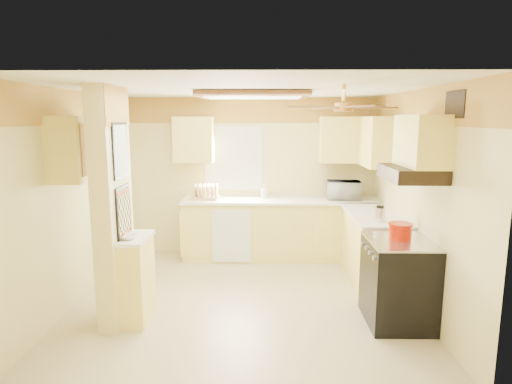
{
  "coord_description": "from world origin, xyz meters",
  "views": [
    {
      "loc": [
        0.23,
        -4.91,
        2.18
      ],
      "look_at": [
        0.14,
        0.35,
        1.27
      ],
      "focal_mm": 30.0,
      "sensor_mm": 36.0,
      "label": 1
    }
  ],
  "objects_px": {
    "stove": "(398,281)",
    "microwave": "(344,190)",
    "bowl": "(128,237)",
    "dutch_oven": "(400,231)",
    "kettle": "(380,214)"
  },
  "relations": [
    {
      "from": "stove",
      "to": "microwave",
      "type": "bearing_deg",
      "value": 95.09
    },
    {
      "from": "microwave",
      "to": "bowl",
      "type": "relative_size",
      "value": 2.69
    },
    {
      "from": "microwave",
      "to": "bowl",
      "type": "bearing_deg",
      "value": 44.52
    },
    {
      "from": "bowl",
      "to": "dutch_oven",
      "type": "height_order",
      "value": "dutch_oven"
    },
    {
      "from": "bowl",
      "to": "kettle",
      "type": "height_order",
      "value": "kettle"
    },
    {
      "from": "microwave",
      "to": "kettle",
      "type": "distance_m",
      "value": 1.48
    },
    {
      "from": "microwave",
      "to": "stove",
      "type": "bearing_deg",
      "value": 98.78
    },
    {
      "from": "microwave",
      "to": "dutch_oven",
      "type": "distance_m",
      "value": 2.15
    },
    {
      "from": "kettle",
      "to": "stove",
      "type": "bearing_deg",
      "value": -87.72
    },
    {
      "from": "dutch_oven",
      "to": "stove",
      "type": "bearing_deg",
      "value": -99.09
    },
    {
      "from": "bowl",
      "to": "kettle",
      "type": "bearing_deg",
      "value": 16.18
    },
    {
      "from": "bowl",
      "to": "dutch_oven",
      "type": "relative_size",
      "value": 0.74
    },
    {
      "from": "microwave",
      "to": "kettle",
      "type": "bearing_deg",
      "value": 100.13
    },
    {
      "from": "kettle",
      "to": "microwave",
      "type": "bearing_deg",
      "value": 96.44
    },
    {
      "from": "bowl",
      "to": "microwave",
      "type": "bearing_deg",
      "value": 40.84
    }
  ]
}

